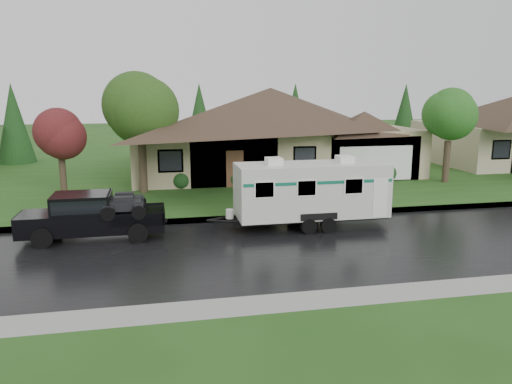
# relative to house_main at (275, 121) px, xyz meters

# --- Properties ---
(ground) EXTENTS (140.00, 140.00, 0.00)m
(ground) POSITION_rel_house_main_xyz_m (-2.29, -13.84, -3.59)
(ground) COLOR #204A17
(ground) RESTS_ON ground
(road) EXTENTS (140.00, 8.00, 0.01)m
(road) POSITION_rel_house_main_xyz_m (-2.29, -15.84, -3.59)
(road) COLOR black
(road) RESTS_ON ground
(curb) EXTENTS (140.00, 0.50, 0.15)m
(curb) POSITION_rel_house_main_xyz_m (-2.29, -11.59, -3.52)
(curb) COLOR gray
(curb) RESTS_ON ground
(lawn) EXTENTS (140.00, 26.00, 0.15)m
(lawn) POSITION_rel_house_main_xyz_m (-2.29, 1.16, -3.52)
(lawn) COLOR #204A17
(lawn) RESTS_ON ground
(house_main) EXTENTS (19.44, 10.80, 6.90)m
(house_main) POSITION_rel_house_main_xyz_m (0.00, 0.00, 0.00)
(house_main) COLOR tan
(house_main) RESTS_ON lawn
(tree_left_green) EXTENTS (3.95, 3.95, 6.54)m
(tree_left_green) POSITION_rel_house_main_xyz_m (-8.63, -5.42, 1.10)
(tree_left_green) COLOR #382B1E
(tree_left_green) RESTS_ON lawn
(tree_red) EXTENTS (2.70, 2.70, 4.47)m
(tree_red) POSITION_rel_house_main_xyz_m (-12.76, -5.17, -0.34)
(tree_red) COLOR #382B1E
(tree_red) RESTS_ON lawn
(tree_right_green) EXTENTS (3.43, 3.43, 5.67)m
(tree_right_green) POSITION_rel_house_main_xyz_m (9.16, -5.83, 0.49)
(tree_right_green) COLOR #382B1E
(tree_right_green) RESTS_ON lawn
(shrub_row) EXTENTS (13.60, 1.00, 1.00)m
(shrub_row) POSITION_rel_house_main_xyz_m (-0.29, -4.54, -2.94)
(shrub_row) COLOR #143814
(shrub_row) RESTS_ON lawn
(pickup_truck) EXTENTS (5.32, 2.02, 1.77)m
(pickup_truck) POSITION_rel_house_main_xyz_m (-10.49, -13.26, -2.64)
(pickup_truck) COLOR black
(pickup_truck) RESTS_ON ground
(travel_trailer) EXTENTS (6.56, 2.31, 2.95)m
(travel_trailer) POSITION_rel_house_main_xyz_m (-1.69, -13.26, -2.03)
(travel_trailer) COLOR silver
(travel_trailer) RESTS_ON ground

